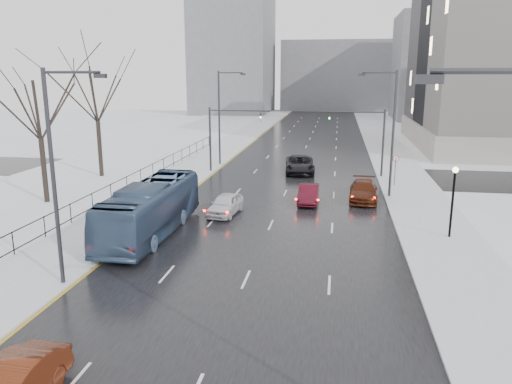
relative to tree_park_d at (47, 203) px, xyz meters
The scene contains 23 objects.
road 31.51m from the tree_park_d, 55.60° to the left, with size 16.00×150.00×0.04m, color black.
cross_road 22.65m from the tree_park_d, 38.19° to the left, with size 130.00×10.00×0.04m, color black.
sidewalk_left 27.01m from the tree_park_d, 74.32° to the left, with size 5.00×150.00×0.16m, color silver.
sidewalk_right 38.43m from the tree_park_d, 42.57° to the left, with size 5.00×150.00×0.16m, color silver.
park_strip 26.09m from the tree_park_d, 94.84° to the left, with size 14.00×150.00×0.12m, color white.
tree_park_d is the anchor object (origin of this frame).
tree_park_e 10.01m from the tree_park_d, 92.29° to the left, with size 9.45×9.45×13.50m, color black, non-canonical shape.
iron_fence 6.31m from the tree_park_d, 39.81° to the right, with size 0.06×70.00×1.30m.
streetlight_r_mid 27.24m from the tree_park_d, 13.01° to the left, with size 2.95×0.25×10.00m.
streetlight_l_near 17.90m from the tree_park_d, 55.47° to the right, with size 2.95×0.25×10.00m.
streetlight_l_far 21.17m from the tree_park_d, 61.85° to the left, with size 2.95×0.25×10.00m.
lamppost_r_mid 29.23m from the tree_park_d, ahead, with size 0.36×0.36×4.28m.
mast_signal_right 29.05m from the tree_park_d, 29.12° to the left, with size 6.10×0.33×6.50m.
mast_signal_left 17.96m from the tree_park_d, 53.20° to the left, with size 6.10×0.33×6.50m.
no_uturn_sign 28.88m from the tree_park_d, 20.32° to the left, with size 0.60×0.06×2.70m.
bldg_far_right 93.70m from the tree_park_d, 60.51° to the left, with size 24.00×20.00×22.00m, color slate.
bldg_far_left 92.17m from the tree_park_d, 92.64° to the left, with size 18.00×22.00×28.00m, color slate.
bldg_far_center 108.59m from the tree_park_d, 78.38° to the left, with size 30.00×18.00×18.00m, color slate.
bus 12.50m from the tree_park_d, 29.36° to the right, with size 2.72×11.64×3.24m, color #3B5172.
sedan_center_near 14.35m from the tree_park_d, ahead, with size 1.72×4.28×1.46m, color silver.
sedan_right_near 20.16m from the tree_park_d, ahead, with size 1.48×4.25×1.40m, color #460C18.
sedan_right_cross 23.69m from the tree_park_d, 39.36° to the left, with size 2.79×6.05×1.68m, color black.
sedan_right_far 24.55m from the tree_park_d, 11.02° to the left, with size 2.13×5.24×1.52m, color #481C0C.
Camera 1 is at (4.12, -0.12, 9.76)m, focal length 35.00 mm.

